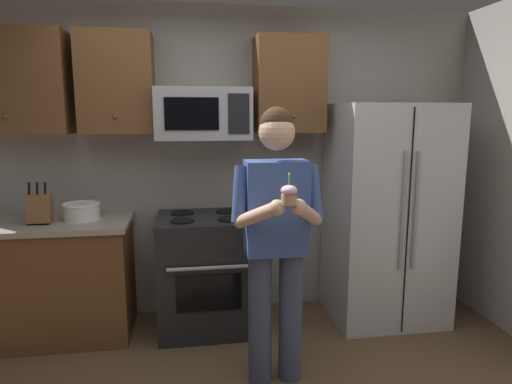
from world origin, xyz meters
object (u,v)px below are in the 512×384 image
at_px(microwave, 203,114).
at_px(knife_block, 40,208).
at_px(cupcake, 289,194).
at_px(refrigerator, 387,214).
at_px(person, 276,232).
at_px(bowl_large_white, 81,211).
at_px(oven_range, 207,272).

xyz_separation_m(microwave, knife_block, (-1.22, -0.15, -0.69)).
bearing_deg(cupcake, refrigerator, 45.50).
distance_m(knife_block, person, 1.80).
distance_m(knife_block, cupcake, 1.99).
bearing_deg(microwave, knife_block, -173.04).
height_order(refrigerator, cupcake, refrigerator).
height_order(refrigerator, bowl_large_white, refrigerator).
bearing_deg(oven_range, person, -64.17).
bearing_deg(microwave, oven_range, -90.02).
height_order(oven_range, microwave, microwave).
relative_size(microwave, cupcake, 4.26).
bearing_deg(cupcake, microwave, 107.44).
distance_m(refrigerator, bowl_large_white, 2.45).
xyz_separation_m(oven_range, refrigerator, (1.50, -0.04, 0.44)).
relative_size(microwave, bowl_large_white, 2.67).
bearing_deg(oven_range, microwave, 89.98).
relative_size(microwave, knife_block, 2.31).
distance_m(oven_range, cupcake, 1.48).
bearing_deg(cupcake, bowl_large_white, 138.13).
height_order(oven_range, bowl_large_white, bowl_large_white).
bearing_deg(refrigerator, bowl_large_white, 177.99).
bearing_deg(refrigerator, person, -144.31).
distance_m(refrigerator, person, 1.36).
height_order(knife_block, bowl_large_white, knife_block).
relative_size(knife_block, person, 0.18).
relative_size(oven_range, knife_block, 2.91).
xyz_separation_m(person, cupcake, (0.00, -0.33, 0.30)).
xyz_separation_m(refrigerator, cupcake, (-1.10, -1.12, 0.39)).
bearing_deg(bowl_large_white, microwave, 4.43).
bearing_deg(refrigerator, cupcake, -134.50).
height_order(knife_block, person, person).
relative_size(microwave, person, 0.42).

